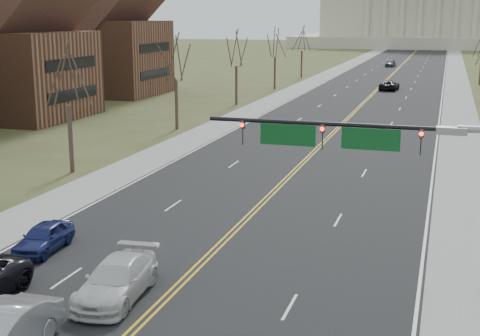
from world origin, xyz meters
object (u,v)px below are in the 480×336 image
Objects in this scene: car_sb_outer_second at (44,237)px; car_far_nb at (389,85)px; car_far_sb at (391,63)px; car_sb_inner_second at (117,280)px; car_sb_inner_lead at (1,334)px; signal_mast at (369,151)px.

car_far_nb reaches higher than car_sb_outer_second.
car_far_sb is (5.84, 127.82, 0.11)m from car_sb_outer_second.
car_far_sb reaches higher than car_sb_inner_second.
car_far_nb is at bearing 82.51° from car_sb_inner_second.
car_far_sb is at bearing 88.73° from car_sb_inner_lead.
car_sb_inner_lead is 0.93× the size of car_far_nb.
car_sb_outer_second is 0.87× the size of car_far_sb.
car_sb_inner_lead reaches higher than car_far_sb.
signal_mast is 127.51m from car_far_sb.
car_far_sb is (-9.49, 127.06, -4.95)m from signal_mast.
car_sb_outer_second is at bearing -177.14° from signal_mast.
car_sb_outer_second is (-4.57, 9.46, -0.15)m from car_sb_inner_lead.
car_sb_inner_lead is at bearing 91.13° from car_far_nb.
signal_mast is 2.38× the size of car_sb_inner_lead.
signal_mast is at bearing 42.79° from car_sb_inner_lead.
signal_mast is at bearing -1.39° from car_sb_outer_second.
signal_mast reaches higher than car_sb_inner_second.
car_sb_inner_lead reaches higher than car_sb_outer_second.
car_sb_inner_second is 82.74m from car_far_nb.
car_sb_inner_second is at bearing -84.08° from car_far_sb.
signal_mast is at bearing 21.97° from car_sb_inner_second.
car_sb_inner_second is at bearing 91.89° from car_far_nb.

